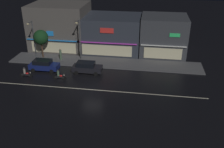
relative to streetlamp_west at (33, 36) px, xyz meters
name	(u,v)px	position (x,y,z in m)	size (l,w,h in m)	color
ground_plane	(92,90)	(11.57, -8.98, -3.81)	(140.00, 140.00, 0.00)	black
lane_divider_stripe	(92,90)	(11.57, -8.98, -3.81)	(28.84, 0.16, 0.01)	beige
sidewalk_far	(104,62)	(11.57, -0.15, -3.74)	(30.36, 4.32, 0.14)	#4C4C4F
storefront_left_block	(60,26)	(2.46, 6.08, 0.13)	(9.70, 8.30, 7.89)	#56514C
storefront_center_block	(110,33)	(11.57, 5.88, -0.74)	(10.42, 7.90, 6.15)	#2D333D
storefront_right_block	(163,35)	(20.68, 5.43, -0.57)	(7.50, 7.00, 6.49)	#383A3F
streetlamp_west	(33,36)	(0.00, 0.00, 0.00)	(0.44, 1.64, 6.11)	#47494C
streetlamp_mid	(79,36)	(7.54, 0.41, 0.19)	(0.44, 1.64, 6.48)	#47494C
pedestrian_on_sidewalk	(61,55)	(4.44, -0.28, -2.78)	(0.35, 0.35, 1.91)	#4C664C
street_tree	(41,37)	(1.12, 0.36, -0.27)	(2.37, 2.37, 4.62)	#473323
parked_car_near_kerb	(44,65)	(3.22, -4.29, -2.94)	(4.30, 1.98, 1.67)	navy
parked_car_trailing	(87,67)	(9.73, -4.14, -2.94)	(4.30, 1.98, 1.67)	black
motorcycle_lead	(25,73)	(1.55, -6.91, -3.18)	(1.90, 0.60, 1.52)	black
motorcycle_following	(59,76)	(6.48, -6.92, -3.18)	(1.90, 0.60, 1.52)	black
traffic_cone	(58,65)	(4.86, -2.73, -3.54)	(0.36, 0.36, 0.55)	orange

